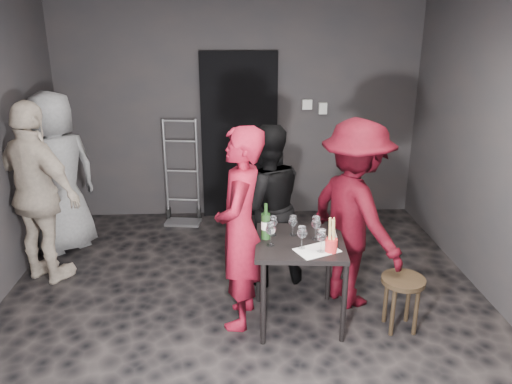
{
  "coord_description": "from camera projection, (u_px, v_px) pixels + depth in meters",
  "views": [
    {
      "loc": [
        -0.11,
        -3.74,
        2.48
      ],
      "look_at": [
        0.1,
        0.25,
        1.08
      ],
      "focal_mm": 35.0,
      "sensor_mm": 36.0,
      "label": 1
    }
  ],
  "objects": [
    {
      "name": "floor",
      "position": [
        246.0,
        318.0,
        4.35
      ],
      "size": [
        4.5,
        5.0,
        0.02
      ],
      "primitive_type": "cube",
      "color": "black",
      "rests_on": "ground"
    },
    {
      "name": "wall_back",
      "position": [
        239.0,
        112.0,
        6.26
      ],
      "size": [
        4.5,
        0.04,
        2.7
      ],
      "primitive_type": "cube",
      "color": "black",
      "rests_on": "ground"
    },
    {
      "name": "doorway",
      "position": [
        239.0,
        137.0,
        6.3
      ],
      "size": [
        0.95,
        0.1,
        2.1
      ],
      "primitive_type": "cube",
      "color": "black",
      "rests_on": "ground"
    },
    {
      "name": "wallbox_upper",
      "position": [
        307.0,
        104.0,
        6.22
      ],
      "size": [
        0.12,
        0.06,
        0.12
      ],
      "primitive_type": "cube",
      "color": "#B7B7B2",
      "rests_on": "wall_back"
    },
    {
      "name": "wallbox_lower",
      "position": [
        323.0,
        108.0,
        6.25
      ],
      "size": [
        0.1,
        0.06,
        0.14
      ],
      "primitive_type": "cube",
      "color": "#B7B7B2",
      "rests_on": "wall_back"
    },
    {
      "name": "hand_truck",
      "position": [
        183.0,
        204.0,
        6.35
      ],
      "size": [
        0.44,
        0.36,
        1.31
      ],
      "rotation": [
        0.0,
        0.0,
        -0.14
      ],
      "color": "#B2B2B7",
      "rests_on": "floor"
    },
    {
      "name": "tasting_table",
      "position": [
        299.0,
        252.0,
        4.11
      ],
      "size": [
        0.72,
        0.72,
        0.75
      ],
      "rotation": [
        0.0,
        0.0,
        -0.08
      ],
      "color": "black",
      "rests_on": "floor"
    },
    {
      "name": "stool",
      "position": [
        402.0,
        288.0,
        4.09
      ],
      "size": [
        0.36,
        0.36,
        0.47
      ],
      "rotation": [
        0.0,
        0.0,
        -0.02
      ],
      "color": "black",
      "rests_on": "floor"
    },
    {
      "name": "server_red",
      "position": [
        240.0,
        216.0,
        4.01
      ],
      "size": [
        0.57,
        0.77,
        1.93
      ],
      "primitive_type": "imported",
      "rotation": [
        0.0,
        0.0,
        -1.74
      ],
      "color": "maroon",
      "rests_on": "floor"
    },
    {
      "name": "woman_black",
      "position": [
        266.0,
        202.0,
        4.73
      ],
      "size": [
        0.87,
        0.58,
        1.64
      ],
      "primitive_type": "imported",
      "rotation": [
        0.0,
        0.0,
        3.33
      ],
      "color": "black",
      "rests_on": "floor"
    },
    {
      "name": "man_maroon",
      "position": [
        355.0,
        203.0,
        4.32
      ],
      "size": [
        1.07,
        1.36,
        1.91
      ],
      "primitive_type": "imported",
      "rotation": [
        0.0,
        0.0,
        2.04
      ],
      "color": "#37040D",
      "rests_on": "floor"
    },
    {
      "name": "bystander_cream",
      "position": [
        35.0,
        178.0,
        4.68
      ],
      "size": [
        1.37,
        1.14,
        2.11
      ],
      "primitive_type": "imported",
      "rotation": [
        0.0,
        0.0,
        2.61
      ],
      "color": "#C5B29E",
      "rests_on": "floor"
    },
    {
      "name": "bystander_grey",
      "position": [
        56.0,
        159.0,
        5.32
      ],
      "size": [
        1.13,
        1.11,
        2.1
      ],
      "primitive_type": "imported",
      "rotation": [
        0.0,
        0.0,
        3.89
      ],
      "color": "gray",
      "rests_on": "floor"
    },
    {
      "name": "tasting_mat",
      "position": [
        317.0,
        250.0,
        3.91
      ],
      "size": [
        0.39,
        0.33,
        0.0
      ],
      "primitive_type": "cube",
      "rotation": [
        0.0,
        0.0,
        0.43
      ],
      "color": "white",
      "rests_on": "tasting_table"
    },
    {
      "name": "wine_glass_a",
      "position": [
        271.0,
        233.0,
        3.96
      ],
      "size": [
        0.1,
        0.1,
        0.22
      ],
      "primitive_type": null,
      "rotation": [
        0.0,
        0.0,
        0.17
      ],
      "color": "white",
      "rests_on": "tasting_table"
    },
    {
      "name": "wine_glass_b",
      "position": [
        273.0,
        225.0,
        4.15
      ],
      "size": [
        0.09,
        0.09,
        0.19
      ],
      "primitive_type": null,
      "rotation": [
        0.0,
        0.0,
        -0.29
      ],
      "color": "white",
      "rests_on": "tasting_table"
    },
    {
      "name": "wine_glass_c",
      "position": [
        293.0,
        224.0,
        4.16
      ],
      "size": [
        0.09,
        0.09,
        0.19
      ],
      "primitive_type": null,
      "rotation": [
        0.0,
        0.0,
        0.38
      ],
      "color": "white",
      "rests_on": "tasting_table"
    },
    {
      "name": "wine_glass_d",
      "position": [
        302.0,
        236.0,
        3.91
      ],
      "size": [
        0.1,
        0.1,
        0.21
      ],
      "primitive_type": null,
      "rotation": [
        0.0,
        0.0,
        0.42
      ],
      "color": "white",
      "rests_on": "tasting_table"
    },
    {
      "name": "wine_glass_e",
      "position": [
        321.0,
        240.0,
        3.85
      ],
      "size": [
        0.11,
        0.11,
        0.21
      ],
      "primitive_type": null,
      "rotation": [
        0.0,
        0.0,
        -0.43
      ],
      "color": "white",
      "rests_on": "tasting_table"
    },
    {
      "name": "wine_glass_f",
      "position": [
        316.0,
        227.0,
        4.07
      ],
      "size": [
        0.1,
        0.1,
        0.22
      ],
      "primitive_type": null,
      "rotation": [
        0.0,
        0.0,
        -0.15
      ],
      "color": "white",
      "rests_on": "tasting_table"
    },
    {
      "name": "wine_bottle",
      "position": [
        266.0,
        225.0,
        4.09
      ],
      "size": [
        0.07,
        0.07,
        0.31
      ],
      "rotation": [
        0.0,
        0.0,
        0.37
      ],
      "color": "#163214",
      "rests_on": "tasting_table"
    },
    {
      "name": "breadstick_cup",
      "position": [
        332.0,
        236.0,
        3.85
      ],
      "size": [
        0.1,
        0.1,
        0.3
      ],
      "rotation": [
        0.0,
        0.0,
        -0.0
      ],
      "color": "red",
      "rests_on": "tasting_table"
    },
    {
      "name": "reserved_card",
      "position": [
        330.0,
        235.0,
        4.06
      ],
      "size": [
        0.12,
        0.15,
        0.1
      ],
      "primitive_type": null,
      "rotation": [
        0.0,
        0.0,
        -0.36
      ],
      "color": "white",
      "rests_on": "tasting_table"
    }
  ]
}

